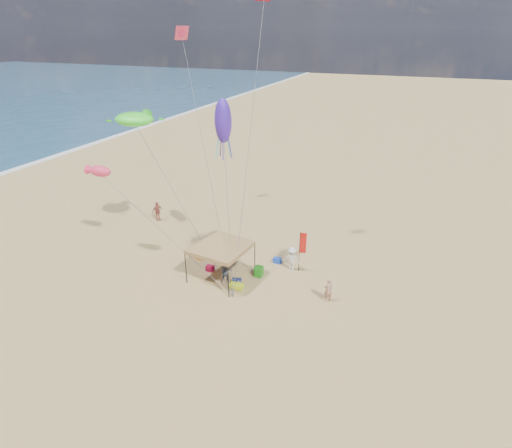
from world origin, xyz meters
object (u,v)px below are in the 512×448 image
Objects in this scene: person_near_c at (292,259)px; feather_flag at (302,245)px; person_near_b at (226,272)px; person_near_a at (328,290)px; person_far_a at (157,211)px; chair_green at (259,271)px; beach_cart at (236,286)px; canopy_tent at (220,232)px; cooler_blue at (277,260)px; cooler_red at (210,268)px; chair_yellow at (200,254)px.

feather_flag is at bearing -172.31° from person_near_c.
feather_flag is at bearing 1.64° from person_near_b.
person_near_a is 17.40m from person_far_a.
chair_green is at bearing -55.70° from person_near_a.
beach_cart is (-3.19, -3.62, -1.78)m from feather_flag.
person_near_a is at bearing -88.30° from person_far_a.
canopy_tent is 5.45m from person_near_c.
beach_cart is (-1.33, -4.04, 0.01)m from cooler_blue.
person_near_b is at bearing -137.46° from chair_green.
person_far_a reaches higher than cooler_red.
canopy_tent reaches higher than cooler_red.
feather_flag is at bearing -91.24° from person_near_a.
cooler_red is at bearing 155.91° from canopy_tent.
person_near_b reaches higher than cooler_blue.
person_near_b is 4.63m from person_near_c.
person_far_a is at bearing 166.17° from feather_flag.
person_far_a is (-11.39, 5.07, 0.48)m from chair_green.
chair_green is at bearing -105.17° from cooler_blue.
chair_green is 0.78× the size of beach_cart.
person_far_a is at bearing -64.35° from person_near_a.
cooler_red is 8.26m from person_near_a.
beach_cart is 1.14m from person_near_b.
cooler_blue is at bearing 49.66° from canopy_tent.
person_near_b reaches higher than cooler_red.
chair_green is (2.20, 1.16, -3.01)m from canopy_tent.
cooler_blue is 0.60× the size of beach_cart.
person_near_b is (-1.65, -1.52, 0.42)m from chair_green.
cooler_red is (-1.12, 0.50, -3.17)m from canopy_tent.
cooler_red is 1.96m from person_near_b.
feather_flag is 4.22× the size of chair_green.
person_near_b is (1.67, -0.86, 0.58)m from cooler_red.
feather_flag is 4.22× the size of chair_yellow.
cooler_red is at bearing 25.22° from person_near_c.
person_near_b is at bearing -33.19° from canopy_tent.
chair_green is at bearing 27.82° from canopy_tent.
cooler_blue is at bearing 22.05° from person_near_b.
person_far_a is (-6.61, 4.49, 0.48)m from chair_yellow.
canopy_tent is 5.59m from feather_flag.
person_near_b is (-0.89, 0.43, 0.57)m from beach_cart.
person_near_a is (9.69, -1.61, 0.43)m from chair_yellow.
person_near_a reaches higher than chair_yellow.
person_near_b reaches higher than beach_cart.
chair_yellow is at bearing 146.03° from canopy_tent.
feather_flag is 6.45m from cooler_red.
chair_yellow is at bearing 109.80° from person_near_b.
person_near_a is at bearing -35.80° from cooler_blue.
feather_flag is at bearing 31.48° from canopy_tent.
person_near_b reaches higher than chair_green.
feather_flag is 2.61m from cooler_blue.
person_near_c is (-3.13, 2.63, 0.07)m from person_near_a.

